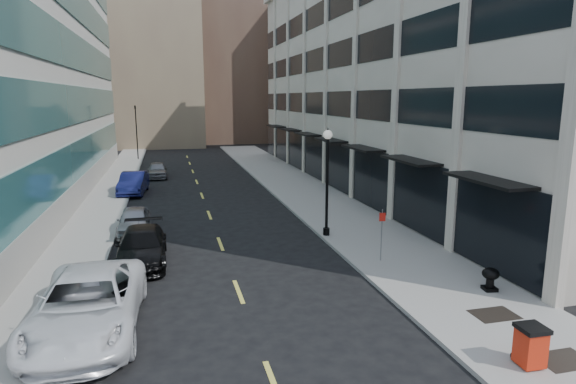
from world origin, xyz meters
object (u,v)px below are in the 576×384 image
car_blue_sedan (133,183)px  trash_bin (531,345)px  car_grey_sedan (157,170)px  lamppost (327,173)px  urn_planter (490,277)px  sign_post (382,227)px  car_black_pickup (142,247)px  car_silver_sedan (134,221)px  car_white_van (88,305)px  traffic_signal (135,109)px

car_blue_sedan → trash_bin: 29.27m
car_grey_sedan → lamppost: lamppost is taller
trash_bin → urn_planter: (2.21, 4.56, -0.09)m
urn_planter → sign_post: bearing=121.7°
sign_post → urn_planter: size_ratio=2.67×
lamppost → sign_post: (1.00, -4.25, -1.71)m
car_black_pickup → car_blue_sedan: bearing=95.0°
sign_post → car_blue_sedan: bearing=132.1°
car_black_pickup → car_silver_sedan: size_ratio=1.25×
car_blue_sedan → lamppost: bearing=-49.2°
car_black_pickup → sign_post: size_ratio=2.24×
car_blue_sedan → car_silver_sedan: bearing=-81.0°
car_white_van → car_black_pickup: size_ratio=1.29×
traffic_signal → trash_bin: traffic_signal is taller
car_grey_sedan → trash_bin: bearing=-74.4°
car_black_pickup → sign_post: bearing=-14.4°
urn_planter → car_white_van: bearing=178.1°
car_white_van → trash_bin: size_ratio=5.87×
urn_planter → trash_bin: bearing=-115.9°
car_blue_sedan → urn_planter: (13.52, -22.44, -0.14)m
car_black_pickup → trash_bin: car_black_pickup is taller
car_silver_sedan → sign_post: size_ratio=1.79×
car_blue_sedan → urn_planter: bearing=-53.5°
car_grey_sedan → trash_bin: 35.35m
car_silver_sedan → sign_post: sign_post is taller
traffic_signal → car_silver_sedan: bearing=-87.4°
traffic_signal → sign_post: 40.50m
trash_bin → car_black_pickup: bearing=133.9°
car_silver_sedan → traffic_signal: bearing=93.3°
car_white_van → car_blue_sedan: car_white_van is taller
car_white_van → car_silver_sedan: 10.97m
car_black_pickup → sign_post: sign_post is taller
car_grey_sedan → trash_bin: car_grey_sedan is taller
car_blue_sedan → car_grey_sedan: car_blue_sedan is taller
car_grey_sedan → trash_bin: size_ratio=3.67×
car_silver_sedan → car_grey_sedan: (0.92, 18.06, 0.01)m
car_silver_sedan → lamppost: size_ratio=0.74×
car_black_pickup → lamppost: size_ratio=0.93×
car_black_pickup → lamppost: lamppost is taller
lamppost → car_black_pickup: bearing=-169.5°
lamppost → sign_post: size_ratio=2.41×
car_black_pickup → trash_bin: bearing=-47.4°
trash_bin → sign_post: (-0.21, 8.48, 0.86)m
sign_post → urn_planter: sign_post is taller
sign_post → lamppost: bearing=114.4°
car_grey_sedan → urn_planter: car_grey_sedan is taller
car_white_van → car_grey_sedan: car_white_van is taller
traffic_signal → trash_bin: (12.01, -47.00, -4.97)m
car_white_van → car_black_pickup: bearing=80.1°
trash_bin → urn_planter: trash_bin is taller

